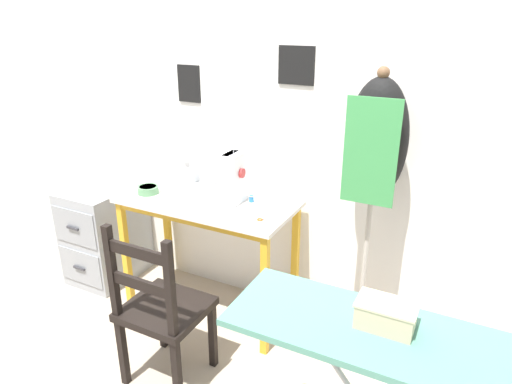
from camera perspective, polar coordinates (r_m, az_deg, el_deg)
The scene contains 12 objects.
ground_plane at distance 2.94m, azimuth -8.31°, elevation -16.75°, with size 14.00×14.00×0.00m, color tan.
wall_back at distance 2.85m, azimuth -2.99°, elevation 10.60°, with size 10.00×0.06×2.55m.
sewing_table at distance 2.77m, azimuth -6.18°, elevation -3.17°, with size 1.06×0.51×0.77m.
sewing_machine at distance 2.69m, azimuth -4.77°, elevation 1.90°, with size 0.37×0.18×0.32m.
fabric_bowl at distance 2.88m, azimuth -13.34°, elevation 0.30°, with size 0.13×0.13×0.05m.
scissors at distance 2.46m, azimuth 1.03°, elevation -3.42°, with size 0.11×0.10×0.01m.
thread_spool_near_machine at distance 2.67m, azimuth -0.58°, elevation -0.88°, with size 0.04×0.04×0.04m.
wooden_chair at distance 2.40m, azimuth -11.69°, elevation -14.27°, with size 0.40×0.38×0.91m.
filing_cabinet at distance 3.46m, azimuth -18.26°, elevation -4.79°, with size 0.40×0.54×0.69m.
dress_form at distance 2.35m, azimuth 14.63°, elevation 4.08°, with size 0.32×0.32×1.58m.
ironing_board at distance 1.57m, azimuth 17.78°, elevation -18.42°, with size 1.13×0.36×0.88m.
storage_box at distance 1.55m, azimuth 15.92°, elevation -14.55°, with size 0.19×0.12×0.09m.
Camera 1 is at (1.41, -1.85, 1.81)m, focal length 32.00 mm.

